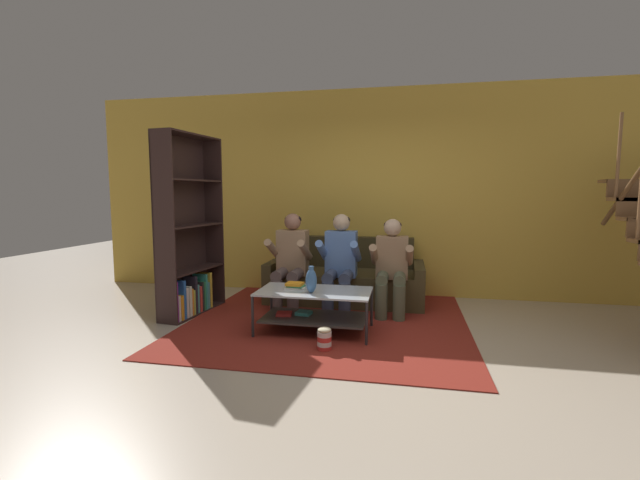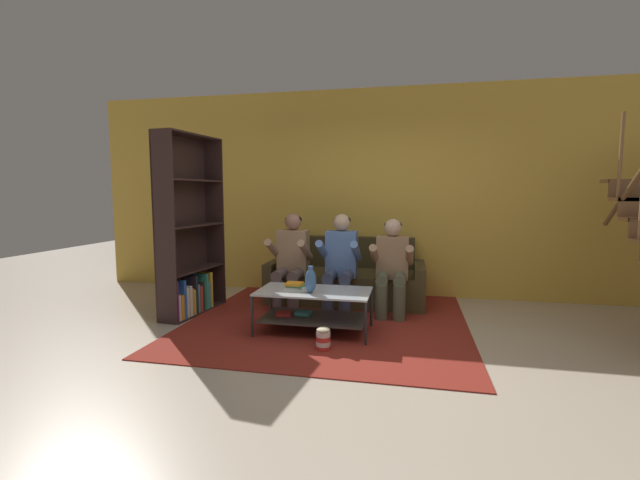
# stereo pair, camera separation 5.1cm
# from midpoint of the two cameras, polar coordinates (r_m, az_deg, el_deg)

# --- Properties ---
(ground) EXTENTS (16.80, 16.80, 0.00)m
(ground) POSITION_cam_midpoint_polar(r_m,az_deg,el_deg) (4.00, 3.43, -14.98)
(ground) COLOR #BEAE99
(back_partition) EXTENTS (8.40, 0.12, 2.90)m
(back_partition) POSITION_cam_midpoint_polar(r_m,az_deg,el_deg) (6.17, 6.74, 6.23)
(back_partition) COLOR gold
(back_partition) RESTS_ON ground
(couch) EXTENTS (2.05, 0.91, 0.84)m
(couch) POSITION_cam_midpoint_polar(r_m,az_deg,el_deg) (5.81, 3.22, -5.39)
(couch) COLOR #463C22
(couch) RESTS_ON ground
(person_seated_left) EXTENTS (0.50, 0.58, 1.19)m
(person_seated_left) POSITION_cam_midpoint_polar(r_m,az_deg,el_deg) (5.36, -4.21, -2.37)
(person_seated_left) COLOR brown
(person_seated_left) RESTS_ON ground
(person_seated_middle) EXTENTS (0.50, 0.58, 1.19)m
(person_seated_middle) POSITION_cam_midpoint_polar(r_m,az_deg,el_deg) (5.22, 2.40, -2.59)
(person_seated_middle) COLOR #3A4560
(person_seated_middle) RESTS_ON ground
(person_seated_right) EXTENTS (0.50, 0.58, 1.14)m
(person_seated_right) POSITION_cam_midpoint_polar(r_m,az_deg,el_deg) (5.16, 9.25, -3.04)
(person_seated_right) COLOR #545940
(person_seated_right) RESTS_ON ground
(coffee_table) EXTENTS (1.17, 0.63, 0.44)m
(coffee_table) POSITION_cam_midpoint_polar(r_m,az_deg,el_deg) (4.50, -1.20, -8.57)
(coffee_table) COLOR silver
(coffee_table) RESTS_ON ground
(area_rug) EXTENTS (3.07, 3.33, 0.01)m
(area_rug) POSITION_cam_midpoint_polar(r_m,az_deg,el_deg) (5.10, 1.10, -10.18)
(area_rug) COLOR maroon
(area_rug) RESTS_ON ground
(vase) EXTENTS (0.11, 0.11, 0.27)m
(vase) POSITION_cam_midpoint_polar(r_m,az_deg,el_deg) (4.33, -1.52, -5.40)
(vase) COLOR #386093
(vase) RESTS_ON coffee_table
(book_stack) EXTENTS (0.23, 0.19, 0.06)m
(book_stack) POSITION_cam_midpoint_polar(r_m,az_deg,el_deg) (4.56, -3.67, -6.09)
(book_stack) COLOR silver
(book_stack) RESTS_ON coffee_table
(bookshelf) EXTENTS (0.39, 1.04, 2.13)m
(bookshelf) POSITION_cam_midpoint_polar(r_m,az_deg,el_deg) (5.35, -17.58, -1.27)
(bookshelf) COLOR #31201E
(bookshelf) RESTS_ON ground
(popcorn_tub) EXTENTS (0.13, 0.13, 0.22)m
(popcorn_tub) POSITION_cam_midpoint_polar(r_m,az_deg,el_deg) (4.05, 0.21, -13.03)
(popcorn_tub) COLOR red
(popcorn_tub) RESTS_ON ground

